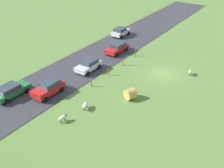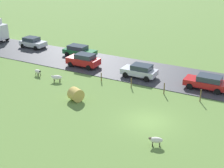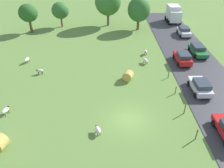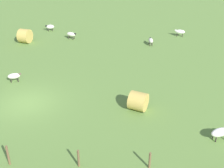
{
  "view_description": "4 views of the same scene",
  "coord_description": "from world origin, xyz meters",
  "px_view_note": "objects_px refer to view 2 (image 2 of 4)",
  "views": [
    {
      "loc": [
        -13.41,
        31.98,
        18.21
      ],
      "look_at": [
        2.82,
        8.37,
        1.52
      ],
      "focal_mm": 44.29,
      "sensor_mm": 36.0,
      "label": 1
    },
    {
      "loc": [
        -23.13,
        -8.96,
        13.71
      ],
      "look_at": [
        3.46,
        5.45,
        1.17
      ],
      "focal_mm": 51.77,
      "sensor_mm": 36.0,
      "label": 2
    },
    {
      "loc": [
        -2.17,
        -17.62,
        16.05
      ],
      "look_at": [
        -1.71,
        4.63,
        1.48
      ],
      "focal_mm": 35.6,
      "sensor_mm": 36.0,
      "label": 3
    },
    {
      "loc": [
        17.86,
        6.7,
        11.45
      ],
      "look_at": [
        -1.1,
        6.02,
        1.08
      ],
      "focal_mm": 47.79,
      "sensor_mm": 36.0,
      "label": 4
    }
  ],
  "objects_px": {
    "car_0": "(84,60)",
    "car_2": "(33,42)",
    "sheep_6": "(57,77)",
    "car_3": "(79,51)",
    "sheep_1": "(38,72)",
    "sheep_2": "(156,140)",
    "car_5": "(140,71)",
    "hay_bale_0": "(76,95)",
    "car_1": "(207,82)"
  },
  "relations": [
    {
      "from": "car_0",
      "to": "car_2",
      "type": "height_order",
      "value": "car_0"
    },
    {
      "from": "sheep_6",
      "to": "car_2",
      "type": "distance_m",
      "value": 14.91
    },
    {
      "from": "car_2",
      "to": "car_3",
      "type": "distance_m",
      "value": 8.6
    },
    {
      "from": "sheep_1",
      "to": "sheep_6",
      "type": "height_order",
      "value": "sheep_6"
    },
    {
      "from": "sheep_2",
      "to": "car_0",
      "type": "bearing_deg",
      "value": 49.48
    },
    {
      "from": "car_0",
      "to": "car_5",
      "type": "relative_size",
      "value": 1.03
    },
    {
      "from": "car_0",
      "to": "car_2",
      "type": "relative_size",
      "value": 1.06
    },
    {
      "from": "sheep_2",
      "to": "hay_bale_0",
      "type": "relative_size",
      "value": 0.87
    },
    {
      "from": "car_0",
      "to": "car_3",
      "type": "bearing_deg",
      "value": 41.13
    },
    {
      "from": "car_3",
      "to": "car_5",
      "type": "xyz_separation_m",
      "value": [
        -3.43,
        -10.72,
        0.01
      ]
    },
    {
      "from": "car_2",
      "to": "car_0",
      "type": "bearing_deg",
      "value": -107.45
    },
    {
      "from": "sheep_6",
      "to": "car_0",
      "type": "bearing_deg",
      "value": 0.81
    },
    {
      "from": "sheep_2",
      "to": "car_3",
      "type": "bearing_deg",
      "value": 47.89
    },
    {
      "from": "car_5",
      "to": "car_3",
      "type": "bearing_deg",
      "value": 72.24
    },
    {
      "from": "car_1",
      "to": "car_3",
      "type": "relative_size",
      "value": 0.97
    },
    {
      "from": "sheep_6",
      "to": "hay_bale_0",
      "type": "distance_m",
      "value": 5.63
    },
    {
      "from": "hay_bale_0",
      "to": "sheep_6",
      "type": "bearing_deg",
      "value": 56.76
    },
    {
      "from": "hay_bale_0",
      "to": "car_3",
      "type": "xyz_separation_m",
      "value": [
        12.16,
        7.75,
        0.19
      ]
    },
    {
      "from": "car_1",
      "to": "car_2",
      "type": "relative_size",
      "value": 1.14
    },
    {
      "from": "sheep_1",
      "to": "sheep_2",
      "type": "relative_size",
      "value": 0.97
    },
    {
      "from": "hay_bale_0",
      "to": "car_2",
      "type": "relative_size",
      "value": 0.33
    },
    {
      "from": "sheep_6",
      "to": "car_0",
      "type": "relative_size",
      "value": 0.31
    },
    {
      "from": "sheep_2",
      "to": "car_1",
      "type": "bearing_deg",
      "value": -3.49
    },
    {
      "from": "sheep_2",
      "to": "sheep_1",
      "type": "bearing_deg",
      "value": 67.57
    },
    {
      "from": "car_1",
      "to": "car_5",
      "type": "relative_size",
      "value": 1.1
    },
    {
      "from": "sheep_1",
      "to": "car_2",
      "type": "xyz_separation_m",
      "value": [
        8.83,
        8.5,
        0.36
      ]
    },
    {
      "from": "car_0",
      "to": "car_3",
      "type": "height_order",
      "value": "car_0"
    },
    {
      "from": "car_0",
      "to": "car_5",
      "type": "xyz_separation_m",
      "value": [
        -0.04,
        -7.76,
        -0.07
      ]
    },
    {
      "from": "sheep_2",
      "to": "hay_bale_0",
      "type": "bearing_deg",
      "value": 69.21
    },
    {
      "from": "car_2",
      "to": "car_5",
      "type": "bearing_deg",
      "value": -100.77
    },
    {
      "from": "car_2",
      "to": "car_3",
      "type": "relative_size",
      "value": 0.85
    },
    {
      "from": "sheep_2",
      "to": "car_3",
      "type": "distance_m",
      "value": 23.7
    },
    {
      "from": "car_2",
      "to": "car_1",
      "type": "bearing_deg",
      "value": -97.27
    },
    {
      "from": "sheep_1",
      "to": "hay_bale_0",
      "type": "relative_size",
      "value": 0.84
    },
    {
      "from": "sheep_1",
      "to": "sheep_6",
      "type": "relative_size",
      "value": 0.83
    },
    {
      "from": "car_0",
      "to": "car_2",
      "type": "xyz_separation_m",
      "value": [
        3.64,
        11.56,
        -0.06
      ]
    },
    {
      "from": "hay_bale_0",
      "to": "car_5",
      "type": "relative_size",
      "value": 0.32
    },
    {
      "from": "car_0",
      "to": "car_2",
      "type": "bearing_deg",
      "value": 72.55
    },
    {
      "from": "sheep_1",
      "to": "car_0",
      "type": "height_order",
      "value": "car_0"
    },
    {
      "from": "sheep_2",
      "to": "car_1",
      "type": "distance_m",
      "value": 12.72
    },
    {
      "from": "sheep_1",
      "to": "sheep_6",
      "type": "bearing_deg",
      "value": -98.74
    },
    {
      "from": "sheep_1",
      "to": "car_3",
      "type": "distance_m",
      "value": 8.6
    },
    {
      "from": "hay_bale_0",
      "to": "car_2",
      "type": "xyz_separation_m",
      "value": [
        12.4,
        16.35,
        0.22
      ]
    },
    {
      "from": "car_0",
      "to": "car_1",
      "type": "bearing_deg",
      "value": -89.27
    },
    {
      "from": "sheep_1",
      "to": "sheep_2",
      "type": "height_order",
      "value": "sheep_1"
    },
    {
      "from": "car_1",
      "to": "car_5",
      "type": "xyz_separation_m",
      "value": [
        -0.23,
        7.63,
        0.01
      ]
    },
    {
      "from": "sheep_2",
      "to": "car_5",
      "type": "height_order",
      "value": "car_5"
    },
    {
      "from": "sheep_2",
      "to": "car_2",
      "type": "distance_m",
      "value": 30.75
    },
    {
      "from": "car_1",
      "to": "car_2",
      "type": "height_order",
      "value": "car_2"
    },
    {
      "from": "sheep_2",
      "to": "car_0",
      "type": "height_order",
      "value": "car_0"
    }
  ]
}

